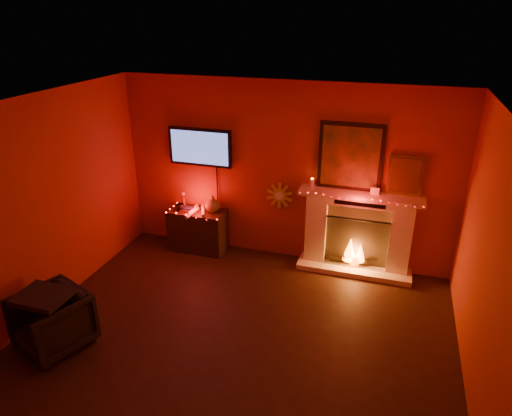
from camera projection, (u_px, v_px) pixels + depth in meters
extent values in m
plane|color=black|center=(225.00, 359.00, 5.07)|extent=(5.00, 5.00, 0.00)
plane|color=silver|center=(217.00, 118.00, 3.99)|extent=(5.00, 5.00, 0.00)
plane|color=#A7301B|center=(284.00, 173.00, 6.71)|extent=(5.00, 0.00, 5.00)
plane|color=#A7301B|center=(18.00, 221.00, 5.21)|extent=(0.00, 5.00, 5.00)
plane|color=#A7301B|center=(498.00, 297.00, 3.84)|extent=(0.00, 5.00, 5.00)
cube|color=#F5E8CE|center=(353.00, 269.00, 6.75)|extent=(1.65, 0.40, 0.08)
cube|color=#F5E8CE|center=(316.00, 230.00, 6.79)|extent=(0.30, 0.22, 0.95)
cube|color=#F5E8CE|center=(400.00, 241.00, 6.46)|extent=(0.30, 0.22, 0.95)
cube|color=#F5E8CE|center=(361.00, 201.00, 6.40)|extent=(1.50, 0.22, 0.14)
cube|color=#F5E8CE|center=(361.00, 196.00, 6.31)|extent=(1.72, 0.34, 0.06)
cube|color=#7F5F4A|center=(358.00, 234.00, 6.67)|extent=(0.90, 0.10, 0.95)
cube|color=black|center=(356.00, 244.00, 6.55)|extent=(0.90, 0.02, 0.78)
cylinder|color=black|center=(348.00, 260.00, 6.79)|extent=(0.55, 0.09, 0.09)
cylinder|color=black|center=(360.00, 258.00, 6.73)|extent=(0.51, 0.18, 0.08)
cone|color=orange|center=(350.00, 249.00, 6.71)|extent=(0.20, 0.20, 0.34)
cone|color=orange|center=(360.00, 253.00, 6.69)|extent=(0.16, 0.16, 0.26)
sphere|color=#FF3F07|center=(354.00, 260.00, 6.75)|extent=(0.18, 0.18, 0.18)
cube|color=black|center=(350.00, 157.00, 6.28)|extent=(0.88, 0.05, 0.95)
cube|color=#AE5317|center=(350.00, 157.00, 6.26)|extent=(0.78, 0.01, 0.85)
cube|color=#AD9332|center=(405.00, 175.00, 6.16)|extent=(0.46, 0.04, 0.56)
cube|color=#986523|center=(405.00, 176.00, 6.14)|extent=(0.38, 0.01, 0.48)
cylinder|color=beige|center=(312.00, 183.00, 6.51)|extent=(0.07, 0.07, 0.12)
cube|color=silver|center=(375.00, 191.00, 6.25)|extent=(0.12, 0.01, 0.10)
cube|color=black|center=(200.00, 147.00, 6.91)|extent=(1.00, 0.06, 0.58)
cube|color=#4D69C7|center=(199.00, 148.00, 6.88)|extent=(0.92, 0.01, 0.50)
cylinder|color=black|center=(217.00, 187.00, 7.10)|extent=(0.02, 0.02, 0.66)
cylinder|color=gold|center=(279.00, 196.00, 6.85)|extent=(0.20, 0.03, 0.20)
cylinder|color=silver|center=(279.00, 196.00, 6.84)|extent=(0.13, 0.01, 0.13)
cube|color=black|center=(198.00, 230.00, 7.27)|extent=(0.88, 0.44, 0.67)
imported|color=brown|center=(213.00, 204.00, 7.07)|extent=(0.25, 0.25, 0.26)
imported|color=black|center=(180.00, 207.00, 7.15)|extent=(0.13, 0.13, 0.10)
cylinder|color=silver|center=(193.00, 210.00, 7.11)|extent=(0.08, 0.38, 0.05)
cylinder|color=silver|center=(192.00, 213.00, 7.00)|extent=(0.07, 0.38, 0.05)
cylinder|color=silver|center=(203.00, 211.00, 7.08)|extent=(0.20, 0.37, 0.05)
cube|color=maroon|center=(187.00, 210.00, 7.13)|extent=(0.20, 0.14, 0.03)
cube|color=#202D4C|center=(188.00, 208.00, 7.12)|extent=(0.17, 0.12, 0.02)
imported|color=black|center=(52.00, 321.00, 5.15)|extent=(0.94, 0.96, 0.68)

